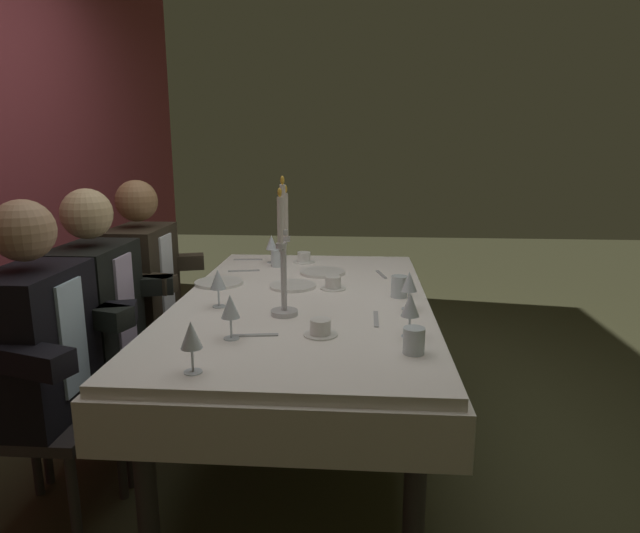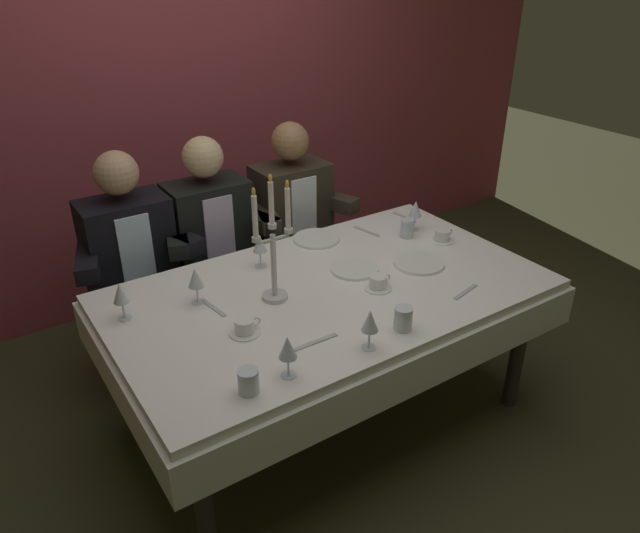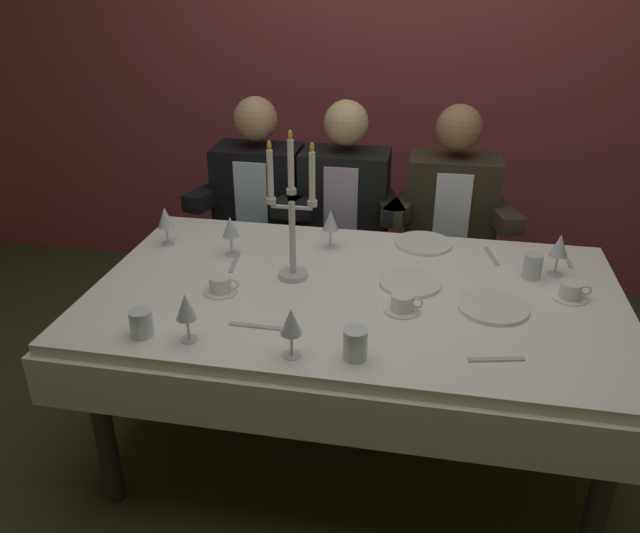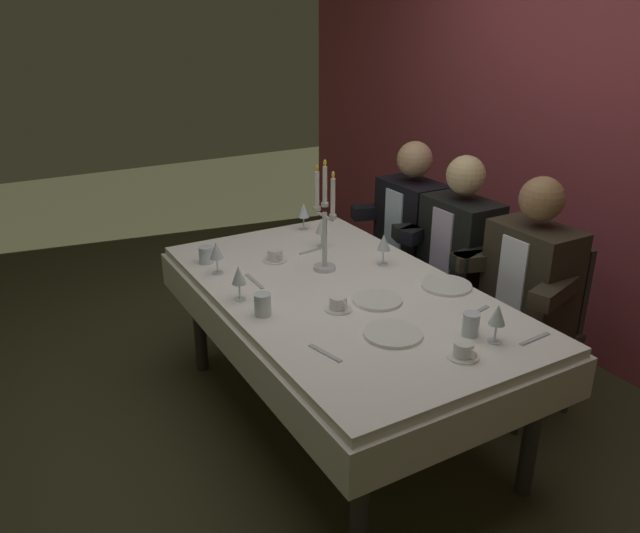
# 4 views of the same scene
# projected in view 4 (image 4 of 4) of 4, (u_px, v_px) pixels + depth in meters

# --- Properties ---
(ground_plane) EXTENTS (12.00, 12.00, 0.00)m
(ground_plane) POSITION_uv_depth(u_px,v_px,m) (339.00, 420.00, 3.20)
(ground_plane) COLOR #393922
(back_wall) EXTENTS (6.00, 0.12, 2.70)m
(back_wall) POSITION_uv_depth(u_px,v_px,m) (598.00, 126.00, 3.45)
(back_wall) COLOR #953943
(back_wall) RESTS_ON ground_plane
(dining_table) EXTENTS (1.94, 1.14, 0.74)m
(dining_table) POSITION_uv_depth(u_px,v_px,m) (341.00, 312.00, 2.96)
(dining_table) COLOR white
(dining_table) RESTS_ON ground_plane
(candelabra) EXTENTS (0.19, 0.11, 0.56)m
(candelabra) POSITION_uv_depth(u_px,v_px,m) (325.00, 227.00, 3.05)
(candelabra) COLOR silver
(candelabra) RESTS_ON dining_table
(dinner_plate_0) EXTENTS (0.24, 0.24, 0.01)m
(dinner_plate_0) POSITION_uv_depth(u_px,v_px,m) (446.00, 285.00, 2.94)
(dinner_plate_0) COLOR white
(dinner_plate_0) RESTS_ON dining_table
(dinner_plate_1) EXTENTS (0.22, 0.22, 0.01)m
(dinner_plate_1) POSITION_uv_depth(u_px,v_px,m) (377.00, 300.00, 2.80)
(dinner_plate_1) COLOR white
(dinner_plate_1) RESTS_ON dining_table
(dinner_plate_2) EXTENTS (0.24, 0.24, 0.01)m
(dinner_plate_2) POSITION_uv_depth(u_px,v_px,m) (393.00, 333.00, 2.51)
(dinner_plate_2) COLOR white
(dinner_plate_2) RESTS_ON dining_table
(wine_glass_0) EXTENTS (0.07, 0.07, 0.16)m
(wine_glass_0) POSITION_uv_depth(u_px,v_px,m) (216.00, 251.00, 3.05)
(wine_glass_0) COLOR silver
(wine_glass_0) RESTS_ON dining_table
(wine_glass_1) EXTENTS (0.07, 0.07, 0.16)m
(wine_glass_1) POSITION_uv_depth(u_px,v_px,m) (322.00, 227.00, 3.40)
(wine_glass_1) COLOR silver
(wine_glass_1) RESTS_ON dining_table
(wine_glass_2) EXTENTS (0.07, 0.07, 0.16)m
(wine_glass_2) POSITION_uv_depth(u_px,v_px,m) (497.00, 316.00, 2.41)
(wine_glass_2) COLOR silver
(wine_glass_2) RESTS_ON dining_table
(wine_glass_3) EXTENTS (0.07, 0.07, 0.16)m
(wine_glass_3) POSITION_uv_depth(u_px,v_px,m) (384.00, 243.00, 3.16)
(wine_glass_3) COLOR silver
(wine_glass_3) RESTS_ON dining_table
(wine_glass_4) EXTENTS (0.07, 0.07, 0.16)m
(wine_glass_4) POSITION_uv_depth(u_px,v_px,m) (304.00, 211.00, 3.65)
(wine_glass_4) COLOR silver
(wine_glass_4) RESTS_ON dining_table
(wine_glass_5) EXTENTS (0.07, 0.07, 0.16)m
(wine_glass_5) POSITION_uv_depth(u_px,v_px,m) (239.00, 276.00, 2.77)
(wine_glass_5) COLOR silver
(wine_glass_5) RESTS_ON dining_table
(water_tumbler_0) EXTENTS (0.07, 0.07, 0.10)m
(water_tumbler_0) POSITION_uv_depth(u_px,v_px,m) (263.00, 304.00, 2.66)
(water_tumbler_0) COLOR silver
(water_tumbler_0) RESTS_ON dining_table
(water_tumbler_1) EXTENTS (0.07, 0.07, 0.09)m
(water_tumbler_1) POSITION_uv_depth(u_px,v_px,m) (206.00, 255.00, 3.20)
(water_tumbler_1) COLOR silver
(water_tumbler_1) RESTS_ON dining_table
(water_tumbler_2) EXTENTS (0.07, 0.07, 0.10)m
(water_tumbler_2) POSITION_uv_depth(u_px,v_px,m) (471.00, 324.00, 2.49)
(water_tumbler_2) COLOR silver
(water_tumbler_2) RESTS_ON dining_table
(coffee_cup_0) EXTENTS (0.13, 0.12, 0.06)m
(coffee_cup_0) POSITION_uv_depth(u_px,v_px,m) (464.00, 351.00, 2.34)
(coffee_cup_0) COLOR white
(coffee_cup_0) RESTS_ON dining_table
(coffee_cup_1) EXTENTS (0.13, 0.12, 0.06)m
(coffee_cup_1) POSITION_uv_depth(u_px,v_px,m) (275.00, 256.00, 3.24)
(coffee_cup_1) COLOR white
(coffee_cup_1) RESTS_ON dining_table
(coffee_cup_2) EXTENTS (0.13, 0.12, 0.06)m
(coffee_cup_2) POSITION_uv_depth(u_px,v_px,m) (338.00, 304.00, 2.71)
(coffee_cup_2) COLOR white
(coffee_cup_2) RESTS_ON dining_table
(spoon_0) EXTENTS (0.04, 0.17, 0.01)m
(spoon_0) POSITION_uv_depth(u_px,v_px,m) (312.00, 251.00, 3.37)
(spoon_0) COLOR #B7B7BC
(spoon_0) RESTS_ON dining_table
(knife_1) EXTENTS (0.19, 0.02, 0.01)m
(knife_1) POSITION_uv_depth(u_px,v_px,m) (254.00, 281.00, 3.00)
(knife_1) COLOR #B7B7BC
(knife_1) RESTS_ON dining_table
(fork_2) EXTENTS (0.03, 0.17, 0.01)m
(fork_2) POSITION_uv_depth(u_px,v_px,m) (535.00, 339.00, 2.47)
(fork_2) COLOR #B7B7BC
(fork_2) RESTS_ON dining_table
(spoon_3) EXTENTS (0.17, 0.06, 0.01)m
(spoon_3) POSITION_uv_depth(u_px,v_px,m) (325.00, 353.00, 2.37)
(spoon_3) COLOR #B7B7BC
(spoon_3) RESTS_ON dining_table
(fork_4) EXTENTS (0.06, 0.17, 0.01)m
(fork_4) POSITION_uv_depth(u_px,v_px,m) (477.00, 312.00, 2.69)
(fork_4) COLOR #B7B7BC
(fork_4) RESTS_ON dining_table
(seated_diner_0) EXTENTS (0.63, 0.48, 1.24)m
(seated_diner_0) POSITION_uv_depth(u_px,v_px,m) (412.00, 224.00, 3.82)
(seated_diner_0) COLOR #322C2D
(seated_diner_0) RESTS_ON ground_plane
(seated_diner_1) EXTENTS (0.63, 0.48, 1.24)m
(seated_diner_1) POSITION_uv_depth(u_px,v_px,m) (460.00, 245.00, 3.47)
(seated_diner_1) COLOR #322C2D
(seated_diner_1) RESTS_ON ground_plane
(seated_diner_2) EXTENTS (0.63, 0.48, 1.24)m
(seated_diner_2) POSITION_uv_depth(u_px,v_px,m) (532.00, 277.00, 3.06)
(seated_diner_2) COLOR #322C2D
(seated_diner_2) RESTS_ON ground_plane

